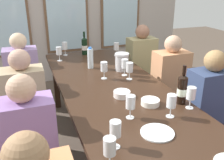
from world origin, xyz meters
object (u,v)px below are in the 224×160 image
at_px(wine_glass_3, 115,129).
at_px(seated_person_5, 141,66).
at_px(tasting_bowl_1, 150,102).
at_px(wine_glass_0, 110,148).
at_px(wine_glass_4, 65,46).
at_px(wine_glass_8, 116,47).
at_px(wine_glass_5, 171,102).
at_px(wine_glass_10, 191,94).
at_px(wine_bottle_0, 85,46).
at_px(white_plate_1, 158,133).
at_px(wine_glass_7, 59,51).
at_px(seated_person_2, 30,151).
at_px(seated_person_7, 169,86).
at_px(wine_glass_9, 130,68).
at_px(seated_person_3, 207,111).
at_px(water_bottle, 90,58).
at_px(wine_glass_1, 130,103).
at_px(metal_pitcher, 122,62).
at_px(wine_bottle_1, 182,89).
at_px(seated_person_4, 24,81).
at_px(tasting_bowl_0, 122,94).
at_px(dining_table, 116,96).
at_px(seated_person_6, 26,110).
at_px(wine_glass_6, 125,65).
at_px(wine_glass_2, 104,68).

bearing_deg(wine_glass_3, seated_person_5, 59.68).
distance_m(tasting_bowl_1, wine_glass_0, 0.78).
xyz_separation_m(wine_glass_4, wine_glass_8, (0.62, -0.25, -0.00)).
distance_m(wine_glass_5, wine_glass_10, 0.22).
relative_size(wine_bottle_0, wine_glass_10, 1.73).
relative_size(white_plate_1, wine_glass_3, 1.26).
height_order(wine_glass_3, wine_glass_7, same).
xyz_separation_m(seated_person_2, seated_person_7, (1.58, 0.70, 0.00)).
relative_size(wine_glass_0, wine_glass_4, 1.00).
bearing_deg(wine_glass_9, seated_person_7, 14.66).
distance_m(seated_person_3, seated_person_7, 0.65).
bearing_deg(water_bottle, wine_bottle_0, 82.36).
bearing_deg(wine_glass_3, wine_glass_10, 20.16).
bearing_deg(wine_glass_9, seated_person_2, -151.26).
height_order(wine_glass_1, seated_person_2, seated_person_2).
bearing_deg(metal_pitcher, wine_bottle_1, -80.55).
relative_size(wine_bottle_0, wine_glass_7, 1.73).
distance_m(water_bottle, wine_glass_4, 0.64).
distance_m(wine_glass_9, seated_person_4, 1.37).
relative_size(wine_glass_10, seated_person_2, 0.16).
height_order(tasting_bowl_1, wine_glass_3, wine_glass_3).
bearing_deg(wine_glass_5, tasting_bowl_0, 115.00).
bearing_deg(wine_glass_4, wine_glass_1, -85.29).
bearing_deg(wine_glass_1, seated_person_2, 168.48).
relative_size(wine_bottle_0, seated_person_2, 0.27).
bearing_deg(metal_pitcher, seated_person_3, -54.91).
xyz_separation_m(tasting_bowl_1, wine_glass_7, (-0.49, 1.42, 0.10)).
bearing_deg(seated_person_5, seated_person_2, -137.53).
bearing_deg(seated_person_3, wine_glass_5, -154.88).
bearing_deg(wine_bottle_0, wine_bottle_1, -77.31).
height_order(dining_table, wine_bottle_1, wine_bottle_1).
bearing_deg(tasting_bowl_0, metal_pitcher, 68.12).
bearing_deg(seated_person_5, wine_glass_8, -170.83).
bearing_deg(seated_person_6, wine_glass_10, -34.63).
bearing_deg(seated_person_5, wine_glass_7, -178.20).
bearing_deg(seated_person_4, water_bottle, -28.97).
height_order(white_plate_1, wine_glass_7, wine_glass_7).
height_order(seated_person_4, seated_person_5, same).
bearing_deg(wine_glass_8, wine_glass_6, -104.10).
height_order(water_bottle, wine_glass_7, water_bottle).
height_order(wine_glass_2, wine_glass_8, same).
relative_size(white_plate_1, metal_pitcher, 1.16).
relative_size(metal_pitcher, wine_glass_6, 1.09).
relative_size(water_bottle, seated_person_7, 0.22).
xyz_separation_m(wine_glass_8, seated_person_6, (-1.18, -0.72, -0.33)).
relative_size(wine_bottle_0, wine_glass_2, 1.73).
relative_size(tasting_bowl_0, wine_glass_7, 0.83).
height_order(white_plate_1, metal_pitcher, metal_pitcher).
distance_m(white_plate_1, wine_glass_0, 0.45).
distance_m(wine_bottle_0, wine_glass_3, 2.04).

